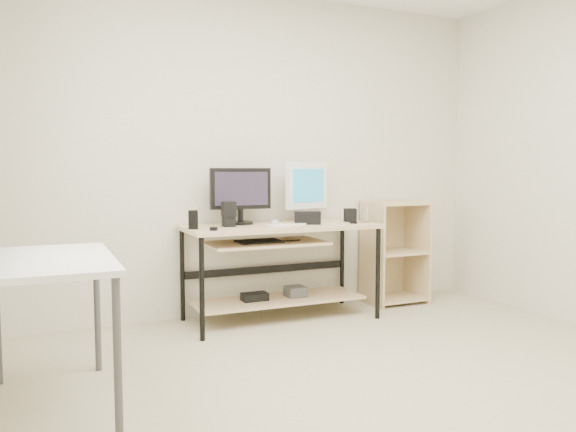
# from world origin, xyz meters

# --- Properties ---
(room) EXTENTS (4.01, 4.01, 2.62)m
(room) POSITION_xyz_m (-0.14, 0.04, 1.32)
(room) COLOR #BBB08F
(room) RESTS_ON ground
(desk) EXTENTS (1.50, 0.65, 0.75)m
(desk) POSITION_xyz_m (-0.03, 1.66, 0.54)
(desk) COLOR #D0B283
(desk) RESTS_ON ground
(side_table) EXTENTS (0.60, 1.00, 0.75)m
(side_table) POSITION_xyz_m (-1.68, 0.60, 0.67)
(side_table) COLOR white
(side_table) RESTS_ON ground
(shelf_unit) EXTENTS (0.50, 0.40, 0.90)m
(shelf_unit) POSITION_xyz_m (1.15, 1.82, 0.45)
(shelf_unit) COLOR #D8BC87
(shelf_unit) RESTS_ON ground
(black_monitor) EXTENTS (0.48, 0.20, 0.44)m
(black_monitor) POSITION_xyz_m (-0.27, 1.81, 1.00)
(black_monitor) COLOR black
(black_monitor) RESTS_ON desk
(white_imac) EXTENTS (0.44, 0.21, 0.49)m
(white_imac) POSITION_xyz_m (0.32, 1.84, 1.03)
(white_imac) COLOR silver
(white_imac) RESTS_ON desk
(keyboard) EXTENTS (0.39, 0.16, 0.01)m
(keyboard) POSITION_xyz_m (0.06, 1.59, 0.76)
(keyboard) COLOR white
(keyboard) RESTS_ON desk
(mouse) EXTENTS (0.12, 0.14, 0.04)m
(mouse) POSITION_xyz_m (-0.05, 1.67, 0.77)
(mouse) COLOR #B4B4B9
(mouse) RESTS_ON desk
(center_speaker) EXTENTS (0.22, 0.16, 0.10)m
(center_speaker) POSITION_xyz_m (0.20, 1.59, 0.80)
(center_speaker) COLOR black
(center_speaker) RESTS_ON desk
(speaker_left) EXTENTS (0.09, 0.09, 0.19)m
(speaker_left) POSITION_xyz_m (-0.42, 1.67, 0.85)
(speaker_left) COLOR black
(speaker_left) RESTS_ON desk
(speaker_right) EXTENTS (0.11, 0.11, 0.11)m
(speaker_right) POSITION_xyz_m (0.62, 1.66, 0.80)
(speaker_right) COLOR black
(speaker_right) RESTS_ON desk
(audio_controller) EXTENTS (0.08, 0.06, 0.14)m
(audio_controller) POSITION_xyz_m (-0.71, 1.60, 0.82)
(audio_controller) COLOR black
(audio_controller) RESTS_ON desk
(volume_puck) EXTENTS (0.07, 0.07, 0.02)m
(volume_puck) POSITION_xyz_m (-0.60, 1.46, 0.76)
(volume_puck) COLOR black
(volume_puck) RESTS_ON desk
(smartphone) EXTENTS (0.09, 0.11, 0.01)m
(smartphone) POSITION_xyz_m (0.57, 1.53, 0.75)
(smartphone) COLOR black
(smartphone) RESTS_ON desk
(coaster) EXTENTS (0.09, 0.09, 0.01)m
(coaster) POSITION_xyz_m (0.70, 1.55, 0.75)
(coaster) COLOR #A56E4A
(coaster) RESTS_ON desk
(drinking_glass) EXTENTS (0.07, 0.07, 0.13)m
(drinking_glass) POSITION_xyz_m (0.70, 1.55, 0.82)
(drinking_glass) COLOR white
(drinking_glass) RESTS_ON coaster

